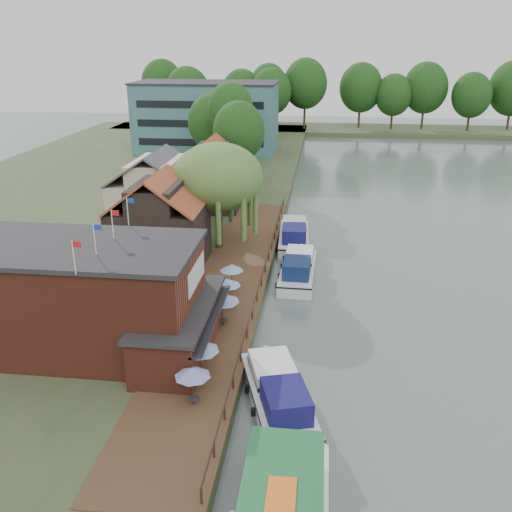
{
  "coord_description": "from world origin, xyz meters",
  "views": [
    {
      "loc": [
        -0.5,
        -33.35,
        20.56
      ],
      "look_at": [
        -6.0,
        12.0,
        3.0
      ],
      "focal_mm": 40.0,
      "sensor_mm": 36.0,
      "label": 1
    }
  ],
  "objects_px": {
    "cottage_c": "(211,174)",
    "umbrella_3": "(227,293)",
    "umbrella_2": "(223,310)",
    "umbrella_1": "(200,360)",
    "cruiser_2": "(294,233)",
    "willow": "(218,197)",
    "hotel_block": "(207,117)",
    "cruiser_0": "(278,390)",
    "umbrella_4": "(232,278)",
    "cruiser_1": "(298,266)",
    "umbrella_0": "(193,386)",
    "cottage_b": "(158,191)",
    "pub": "(111,298)",
    "cottage_a": "(159,220)"
  },
  "relations": [
    {
      "from": "umbrella_2",
      "to": "umbrella_1",
      "type": "bearing_deg",
      "value": -91.34
    },
    {
      "from": "cruiser_1",
      "to": "cruiser_2",
      "type": "relative_size",
      "value": 0.97
    },
    {
      "from": "cottage_c",
      "to": "umbrella_3",
      "type": "distance_m",
      "value": 28.21
    },
    {
      "from": "cruiser_1",
      "to": "pub",
      "type": "bearing_deg",
      "value": -125.28
    },
    {
      "from": "umbrella_4",
      "to": "cruiser_0",
      "type": "bearing_deg",
      "value": -70.2
    },
    {
      "from": "cruiser_2",
      "to": "umbrella_0",
      "type": "bearing_deg",
      "value": -100.06
    },
    {
      "from": "cruiser_0",
      "to": "cottage_c",
      "type": "bearing_deg",
      "value": 89.65
    },
    {
      "from": "cruiser_0",
      "to": "cruiser_1",
      "type": "height_order",
      "value": "cruiser_0"
    },
    {
      "from": "cottage_b",
      "to": "cruiser_0",
      "type": "xyz_separation_m",
      "value": [
        15.38,
        -29.09,
        -3.95
      ]
    },
    {
      "from": "cottage_b",
      "to": "willow",
      "type": "xyz_separation_m",
      "value": [
        7.5,
        -5.0,
        0.96
      ]
    },
    {
      "from": "hotel_block",
      "to": "umbrella_3",
      "type": "height_order",
      "value": "hotel_block"
    },
    {
      "from": "hotel_block",
      "to": "cottage_b",
      "type": "relative_size",
      "value": 2.65
    },
    {
      "from": "willow",
      "to": "umbrella_2",
      "type": "xyz_separation_m",
      "value": [
        3.2,
        -16.12,
        -3.93
      ]
    },
    {
      "from": "pub",
      "to": "cruiser_1",
      "type": "bearing_deg",
      "value": 53.35
    },
    {
      "from": "umbrella_0",
      "to": "umbrella_4",
      "type": "relative_size",
      "value": 1.0
    },
    {
      "from": "umbrella_1",
      "to": "hotel_block",
      "type": "bearing_deg",
      "value": 101.12
    },
    {
      "from": "cruiser_0",
      "to": "cottage_b",
      "type": "bearing_deg",
      "value": 100.88
    },
    {
      "from": "cottage_c",
      "to": "cottage_b",
      "type": "bearing_deg",
      "value": -113.96
    },
    {
      "from": "willow",
      "to": "cottage_a",
      "type": "bearing_deg",
      "value": -131.99
    },
    {
      "from": "hotel_block",
      "to": "umbrella_4",
      "type": "xyz_separation_m",
      "value": [
        14.42,
        -61.31,
        -4.86
      ]
    },
    {
      "from": "umbrella_0",
      "to": "cruiser_2",
      "type": "relative_size",
      "value": 0.22
    },
    {
      "from": "willow",
      "to": "cruiser_0",
      "type": "distance_m",
      "value": 25.82
    },
    {
      "from": "umbrella_2",
      "to": "cruiser_1",
      "type": "xyz_separation_m",
      "value": [
        4.84,
        11.63,
        -1.02
      ]
    },
    {
      "from": "umbrella_2",
      "to": "umbrella_3",
      "type": "distance_m",
      "value": 2.85
    },
    {
      "from": "cottage_a",
      "to": "umbrella_1",
      "type": "distance_m",
      "value": 19.75
    },
    {
      "from": "cottage_a",
      "to": "willow",
      "type": "bearing_deg",
      "value": 48.01
    },
    {
      "from": "cruiser_2",
      "to": "willow",
      "type": "bearing_deg",
      "value": -149.63
    },
    {
      "from": "cottage_a",
      "to": "umbrella_4",
      "type": "height_order",
      "value": "cottage_a"
    },
    {
      "from": "umbrella_0",
      "to": "willow",
      "type": "bearing_deg",
      "value": 97.12
    },
    {
      "from": "cottage_c",
      "to": "cruiser_1",
      "type": "xyz_separation_m",
      "value": [
        11.54,
        -18.49,
        -3.99
      ]
    },
    {
      "from": "pub",
      "to": "cottage_c",
      "type": "relative_size",
      "value": 2.35
    },
    {
      "from": "cottage_c",
      "to": "umbrella_3",
      "type": "bearing_deg",
      "value": -76.53
    },
    {
      "from": "cottage_b",
      "to": "cruiser_1",
      "type": "distance_m",
      "value": 18.64
    },
    {
      "from": "hotel_block",
      "to": "cottage_c",
      "type": "height_order",
      "value": "hotel_block"
    },
    {
      "from": "umbrella_3",
      "to": "cottage_b",
      "type": "bearing_deg",
      "value": 119.96
    },
    {
      "from": "umbrella_2",
      "to": "cruiser_1",
      "type": "bearing_deg",
      "value": 67.43
    },
    {
      "from": "pub",
      "to": "cruiser_2",
      "type": "height_order",
      "value": "pub"
    },
    {
      "from": "umbrella_1",
      "to": "cruiser_0",
      "type": "relative_size",
      "value": 0.22
    },
    {
      "from": "hotel_block",
      "to": "cruiser_2",
      "type": "distance_m",
      "value": 50.29
    },
    {
      "from": "cruiser_0",
      "to": "willow",
      "type": "bearing_deg",
      "value": 91.12
    },
    {
      "from": "pub",
      "to": "cruiser_1",
      "type": "xyz_separation_m",
      "value": [
        11.54,
        15.51,
        -3.39
      ]
    },
    {
      "from": "umbrella_3",
      "to": "willow",
      "type": "bearing_deg",
      "value": 102.87
    },
    {
      "from": "cruiser_1",
      "to": "willow",
      "type": "bearing_deg",
      "value": 152.21
    },
    {
      "from": "umbrella_3",
      "to": "umbrella_4",
      "type": "bearing_deg",
      "value": 92.26
    },
    {
      "from": "willow",
      "to": "umbrella_2",
      "type": "height_order",
      "value": "willow"
    },
    {
      "from": "willow",
      "to": "cruiser_1",
      "type": "bearing_deg",
      "value": -29.15
    },
    {
      "from": "willow",
      "to": "hotel_block",
      "type": "bearing_deg",
      "value": 102.71
    },
    {
      "from": "umbrella_0",
      "to": "cruiser_1",
      "type": "distance_m",
      "value": 21.86
    },
    {
      "from": "cruiser_2",
      "to": "umbrella_3",
      "type": "bearing_deg",
      "value": -105.63
    },
    {
      "from": "hotel_block",
      "to": "cottage_a",
      "type": "distance_m",
      "value": 56.47
    }
  ]
}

